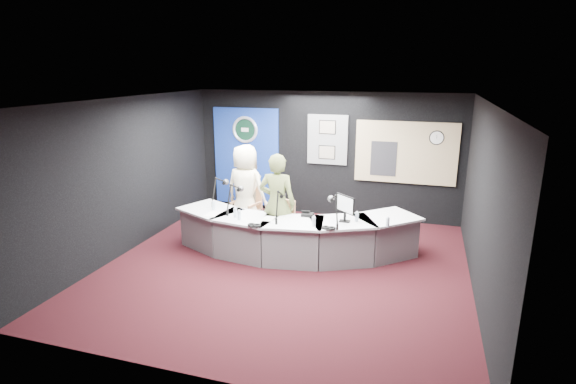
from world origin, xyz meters
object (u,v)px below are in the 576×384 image
(broadcast_desk, at_px, (292,235))
(person_woman, at_px, (277,204))
(person_man, at_px, (246,189))
(armchair_right, at_px, (277,229))
(armchair_left, at_px, (246,209))

(broadcast_desk, xyz_separation_m, person_woman, (-0.29, 0.05, 0.55))
(person_man, distance_m, person_woman, 1.23)
(broadcast_desk, xyz_separation_m, armchair_right, (-0.29, 0.05, 0.06))
(armchair_left, relative_size, person_woman, 0.53)
(person_woman, bearing_deg, armchair_right, 180.00)
(person_woman, bearing_deg, armchair_left, -43.29)
(person_man, relative_size, person_woman, 0.99)
(armchair_right, distance_m, person_man, 1.31)
(armchair_left, bearing_deg, person_woman, -24.03)
(broadcast_desk, bearing_deg, person_man, 145.66)
(person_man, bearing_deg, armchair_left, -0.00)
(armchair_left, distance_m, armchair_right, 1.23)
(broadcast_desk, xyz_separation_m, person_man, (-1.23, 0.84, 0.54))
(broadcast_desk, distance_m, person_man, 1.58)
(armchair_right, xyz_separation_m, person_man, (-0.94, 0.79, 0.47))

